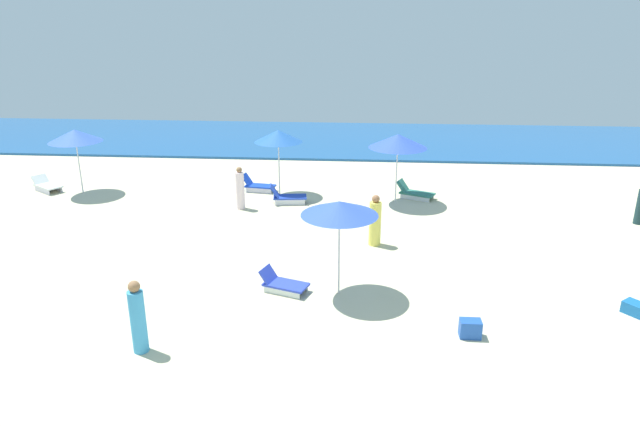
{
  "coord_description": "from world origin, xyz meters",
  "views": [
    {
      "loc": [
        0.86,
        -8.41,
        7.12
      ],
      "look_at": [
        -0.45,
        8.74,
        1.04
      ],
      "focal_mm": 31.75,
      "sensor_mm": 36.0,
      "label": 1
    }
  ],
  "objects_px": {
    "umbrella_3": "(75,136)",
    "lounge_chair_4_0": "(414,192)",
    "lounge_chair_0_1": "(258,185)",
    "umbrella_0": "(278,136)",
    "beachgoer_2": "(375,222)",
    "lounge_chair_0_0": "(287,197)",
    "lounge_chair_3_0": "(47,185)",
    "cooler_box_1": "(635,308)",
    "umbrella_2": "(340,208)",
    "beachgoer_3": "(138,319)",
    "lounge_chair_2_0": "(283,284)",
    "cooler_box_0": "(470,329)",
    "beachgoer_1": "(240,189)",
    "umbrella_4": "(398,141)"
  },
  "relations": [
    {
      "from": "umbrella_3",
      "to": "lounge_chair_4_0",
      "type": "bearing_deg",
      "value": 1.53
    },
    {
      "from": "umbrella_3",
      "to": "lounge_chair_0_1",
      "type": "bearing_deg",
      "value": 6.24
    },
    {
      "from": "umbrella_0",
      "to": "lounge_chair_4_0",
      "type": "distance_m",
      "value": 5.99
    },
    {
      "from": "lounge_chair_0_1",
      "to": "beachgoer_2",
      "type": "relative_size",
      "value": 0.86
    },
    {
      "from": "umbrella_0",
      "to": "umbrella_3",
      "type": "xyz_separation_m",
      "value": [
        -8.3,
        -0.4,
        -0.03
      ]
    },
    {
      "from": "lounge_chair_0_0",
      "to": "lounge_chair_3_0",
      "type": "distance_m",
      "value": 10.44
    },
    {
      "from": "lounge_chair_0_0",
      "to": "beachgoer_2",
      "type": "distance_m",
      "value": 5.31
    },
    {
      "from": "umbrella_0",
      "to": "cooler_box_1",
      "type": "relative_size",
      "value": 5.15
    },
    {
      "from": "umbrella_0",
      "to": "umbrella_2",
      "type": "bearing_deg",
      "value": -71.74
    },
    {
      "from": "beachgoer_3",
      "to": "lounge_chair_2_0",
      "type": "bearing_deg",
      "value": 80.14
    },
    {
      "from": "lounge_chair_0_0",
      "to": "beachgoer_3",
      "type": "bearing_deg",
      "value": 162.88
    },
    {
      "from": "lounge_chair_2_0",
      "to": "cooler_box_0",
      "type": "xyz_separation_m",
      "value": [
        4.68,
        -1.97,
        -0.0
      ]
    },
    {
      "from": "lounge_chair_4_0",
      "to": "beachgoer_1",
      "type": "height_order",
      "value": "beachgoer_1"
    },
    {
      "from": "beachgoer_1",
      "to": "umbrella_4",
      "type": "bearing_deg",
      "value": 87.42
    },
    {
      "from": "beachgoer_1",
      "to": "beachgoer_3",
      "type": "bearing_deg",
      "value": -15.44
    },
    {
      "from": "lounge_chair_2_0",
      "to": "umbrella_2",
      "type": "bearing_deg",
      "value": -71.12
    },
    {
      "from": "lounge_chair_2_0",
      "to": "beachgoer_3",
      "type": "relative_size",
      "value": 0.81
    },
    {
      "from": "beachgoer_3",
      "to": "cooler_box_0",
      "type": "xyz_separation_m",
      "value": [
        7.43,
        1.16,
        -0.6
      ]
    },
    {
      "from": "umbrella_2",
      "to": "beachgoer_2",
      "type": "distance_m",
      "value": 4.0
    },
    {
      "from": "umbrella_0",
      "to": "lounge_chair_0_0",
      "type": "relative_size",
      "value": 1.8
    },
    {
      "from": "umbrella_4",
      "to": "lounge_chair_2_0",
      "type": "bearing_deg",
      "value": -113.26
    },
    {
      "from": "lounge_chair_0_0",
      "to": "umbrella_4",
      "type": "bearing_deg",
      "value": -91.05
    },
    {
      "from": "umbrella_0",
      "to": "lounge_chair_2_0",
      "type": "distance_m",
      "value": 9.01
    },
    {
      "from": "beachgoer_2",
      "to": "cooler_box_1",
      "type": "xyz_separation_m",
      "value": [
        6.45,
        -4.06,
        -0.63
      ]
    },
    {
      "from": "lounge_chair_2_0",
      "to": "lounge_chair_0_0",
      "type": "bearing_deg",
      "value": 25.92
    },
    {
      "from": "lounge_chair_0_1",
      "to": "beachgoer_3",
      "type": "bearing_deg",
      "value": -173.41
    },
    {
      "from": "lounge_chair_4_0",
      "to": "cooler_box_0",
      "type": "relative_size",
      "value": 3.32
    },
    {
      "from": "beachgoer_3",
      "to": "cooler_box_1",
      "type": "distance_m",
      "value": 12.04
    },
    {
      "from": "lounge_chair_3_0",
      "to": "lounge_chair_0_0",
      "type": "bearing_deg",
      "value": -61.19
    },
    {
      "from": "lounge_chair_4_0",
      "to": "beachgoer_2",
      "type": "xyz_separation_m",
      "value": [
        -1.7,
        -5.1,
        0.55
      ]
    },
    {
      "from": "lounge_chair_0_1",
      "to": "beachgoer_3",
      "type": "xyz_separation_m",
      "value": [
        -0.44,
        -12.15,
        0.56
      ]
    },
    {
      "from": "umbrella_0",
      "to": "lounge_chair_4_0",
      "type": "relative_size",
      "value": 1.66
    },
    {
      "from": "beachgoer_1",
      "to": "cooler_box_0",
      "type": "bearing_deg",
      "value": 25.43
    },
    {
      "from": "lounge_chair_2_0",
      "to": "cooler_box_0",
      "type": "bearing_deg",
      "value": -93.52
    },
    {
      "from": "umbrella_4",
      "to": "cooler_box_0",
      "type": "bearing_deg",
      "value": -82.87
    },
    {
      "from": "lounge_chair_2_0",
      "to": "umbrella_4",
      "type": "xyz_separation_m",
      "value": [
        3.43,
        7.98,
        2.27
      ]
    },
    {
      "from": "umbrella_2",
      "to": "lounge_chair_2_0",
      "type": "xyz_separation_m",
      "value": [
        -1.52,
        0.01,
        -2.2
      ]
    },
    {
      "from": "lounge_chair_3_0",
      "to": "umbrella_0",
      "type": "bearing_deg",
      "value": -55.12
    },
    {
      "from": "cooler_box_1",
      "to": "cooler_box_0",
      "type": "bearing_deg",
      "value": -111.29
    },
    {
      "from": "cooler_box_0",
      "to": "lounge_chair_2_0",
      "type": "bearing_deg",
      "value": -23.1
    },
    {
      "from": "umbrella_0",
      "to": "cooler_box_0",
      "type": "height_order",
      "value": "umbrella_0"
    },
    {
      "from": "lounge_chair_3_0",
      "to": "lounge_chair_4_0",
      "type": "relative_size",
      "value": 0.94
    },
    {
      "from": "lounge_chair_0_0",
      "to": "beachgoer_3",
      "type": "relative_size",
      "value": 0.87
    },
    {
      "from": "umbrella_2",
      "to": "umbrella_3",
      "type": "bearing_deg",
      "value": 143.56
    },
    {
      "from": "lounge_chair_2_0",
      "to": "beachgoer_1",
      "type": "xyz_separation_m",
      "value": [
        -2.57,
        6.73,
        0.56
      ]
    },
    {
      "from": "beachgoer_2",
      "to": "umbrella_0",
      "type": "bearing_deg",
      "value": 134.99
    },
    {
      "from": "umbrella_4",
      "to": "beachgoer_3",
      "type": "distance_m",
      "value": 12.82
    },
    {
      "from": "cooler_box_1",
      "to": "lounge_chair_0_1",
      "type": "bearing_deg",
      "value": -169.55
    },
    {
      "from": "beachgoer_3",
      "to": "cooler_box_0",
      "type": "relative_size",
      "value": 3.5
    },
    {
      "from": "lounge_chair_3_0",
      "to": "beachgoer_2",
      "type": "bearing_deg",
      "value": -75.97
    }
  ]
}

